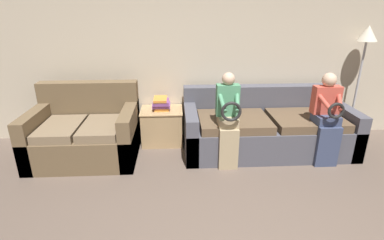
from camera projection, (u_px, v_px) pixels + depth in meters
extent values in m
cube|color=beige|center=(214.00, 53.00, 4.38)|extent=(6.80, 0.06, 2.55)
cube|color=#4C4C56|center=(266.00, 136.00, 4.21)|extent=(2.29, 1.00, 0.42)
cube|color=#4C4C56|center=(261.00, 99.00, 4.43)|extent=(2.29, 0.20, 0.41)
cube|color=#4C4C56|center=(191.00, 131.00, 4.12)|extent=(0.16, 1.00, 0.63)
cube|color=#4C4C56|center=(341.00, 127.00, 4.23)|extent=(0.16, 1.00, 0.63)
cube|color=brown|center=(234.00, 121.00, 4.00)|extent=(0.93, 0.76, 0.11)
cube|color=brown|center=(306.00, 120.00, 4.05)|extent=(0.93, 0.76, 0.11)
cube|color=brown|center=(86.00, 143.00, 3.99)|extent=(1.34, 1.00, 0.41)
cube|color=brown|center=(90.00, 101.00, 4.19)|extent=(1.34, 0.20, 0.54)
cube|color=brown|center=(39.00, 135.00, 3.91)|extent=(0.16, 1.00, 0.68)
cube|color=brown|center=(130.00, 133.00, 3.97)|extent=(0.16, 1.00, 0.68)
cube|color=#7A664C|center=(61.00, 129.00, 3.79)|extent=(0.48, 0.76, 0.11)
cube|color=#7A664C|center=(102.00, 128.00, 3.82)|extent=(0.48, 0.76, 0.11)
cube|color=tan|center=(228.00, 149.00, 3.69)|extent=(0.24, 0.10, 0.53)
cube|color=tan|center=(228.00, 121.00, 3.71)|extent=(0.24, 0.28, 0.11)
cube|color=#4C8E66|center=(228.00, 100.00, 3.69)|extent=(0.28, 0.14, 0.39)
sphere|color=#DBB293|center=(228.00, 79.00, 3.59)|extent=(0.16, 0.16, 0.16)
torus|color=black|center=(231.00, 112.00, 3.46)|extent=(0.24, 0.04, 0.24)
cylinder|color=#4C8E66|center=(222.00, 101.00, 3.55)|extent=(0.10, 0.31, 0.22)
cylinder|color=#4C8E66|center=(237.00, 101.00, 3.56)|extent=(0.10, 0.31, 0.22)
cube|color=#384260|center=(327.00, 147.00, 3.76)|extent=(0.28, 0.10, 0.53)
cube|color=#384260|center=(326.00, 119.00, 3.78)|extent=(0.28, 0.28, 0.11)
cube|color=#C64C3D|center=(326.00, 100.00, 3.76)|extent=(0.33, 0.14, 0.35)
sphere|color=#DBB293|center=(329.00, 80.00, 3.67)|extent=(0.18, 0.18, 0.18)
torus|color=black|center=(336.00, 111.00, 3.53)|extent=(0.20, 0.04, 0.20)
cylinder|color=#C64C3D|center=(324.00, 101.00, 3.62)|extent=(0.14, 0.31, 0.20)
cylinder|color=#C64C3D|center=(340.00, 101.00, 3.63)|extent=(0.14, 0.31, 0.20)
cube|color=tan|center=(162.00, 126.00, 4.42)|extent=(0.58, 0.47, 0.51)
cube|color=tan|center=(162.00, 110.00, 4.33)|extent=(0.60, 0.49, 0.02)
cube|color=orange|center=(162.00, 108.00, 4.33)|extent=(0.20, 0.24, 0.04)
cube|color=#7A4284|center=(161.00, 105.00, 4.31)|extent=(0.25, 0.24, 0.05)
cube|color=#7A4284|center=(161.00, 102.00, 4.28)|extent=(0.22, 0.27, 0.05)
cube|color=orange|center=(160.00, 99.00, 4.27)|extent=(0.19, 0.30, 0.03)
cylinder|color=#2D2B28|center=(347.00, 135.00, 4.72)|extent=(0.26, 0.26, 0.02)
cylinder|color=#B7B7BC|center=(356.00, 90.00, 4.47)|extent=(0.03, 0.03, 1.43)
cone|color=beige|center=(368.00, 33.00, 4.17)|extent=(0.27, 0.27, 0.22)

